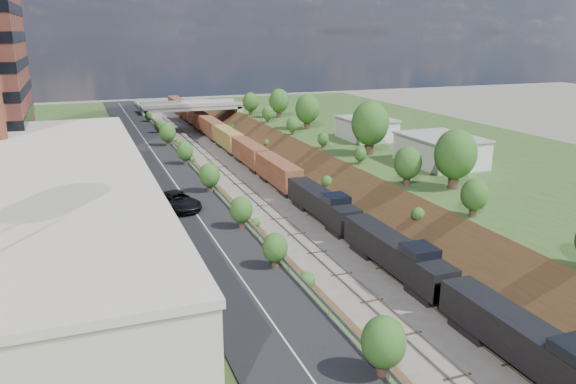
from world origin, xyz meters
name	(u,v)px	position (x,y,z in m)	size (l,w,h in m)	color
platform_left	(33,205)	(-33.00, 60.00, 2.50)	(44.00, 180.00, 5.00)	#324C1F
platform_right	(458,164)	(33.00, 60.00, 2.50)	(44.00, 180.00, 5.00)	#324C1F
embankment_left	(202,205)	(-11.00, 60.00, 0.00)	(7.07, 180.00, 7.07)	brown
embankment_right	(340,191)	(11.00, 60.00, 0.00)	(7.07, 180.00, 7.07)	brown
rail_left_track	(257,199)	(-2.60, 60.00, 0.09)	(1.58, 180.00, 0.18)	gray
rail_right_track	(290,195)	(2.60, 60.00, 0.09)	(1.58, 180.00, 0.18)	gray
road	(168,174)	(-15.50, 60.00, 5.05)	(8.00, 180.00, 0.10)	black
guardrail	(198,168)	(-11.40, 59.80, 5.55)	(0.10, 171.00, 0.70)	#99999E
commercial_building	(70,203)	(-28.00, 38.00, 8.51)	(14.30, 62.30, 7.00)	brown
overpass	(191,112)	(0.00, 122.00, 4.92)	(24.50, 8.30, 7.40)	gray
white_building_near	(441,151)	(23.50, 52.00, 7.00)	(9.00, 12.00, 4.00)	silver
white_building_far	(367,129)	(23.00, 74.00, 6.80)	(8.00, 10.00, 3.60)	silver
tree_right_large	(456,154)	(17.00, 40.00, 9.38)	(5.25, 5.25, 7.61)	#473323
tree_left_crest	(300,265)	(-11.80, 20.00, 7.04)	(2.45, 2.45, 3.55)	#473323
freight_train	(239,146)	(2.60, 87.95, 2.54)	(2.92, 164.98, 4.55)	black
suv	(178,201)	(-17.02, 43.36, 6.06)	(3.17, 6.88, 1.91)	black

